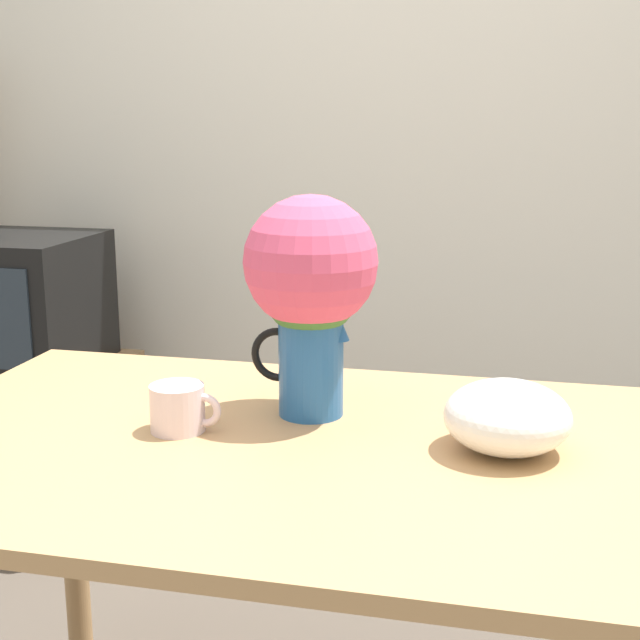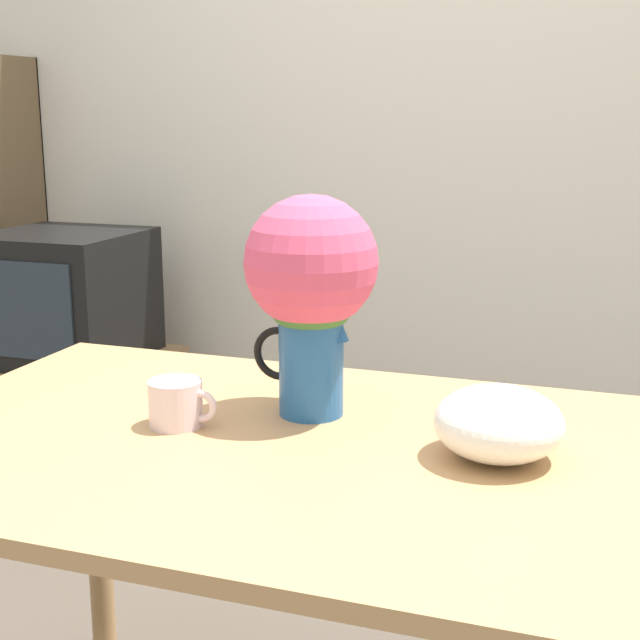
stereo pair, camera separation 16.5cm
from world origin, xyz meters
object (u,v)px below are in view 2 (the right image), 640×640
object	(u,v)px
coffee_mug	(177,403)
tv_set	(66,296)
white_bowl	(498,423)
flower_vase	(311,281)

from	to	relation	value
coffee_mug	tv_set	size ratio (longest dim) A/B	0.28
coffee_mug	tv_set	xyz separation A→B (m)	(-1.01, 1.11, -0.08)
coffee_mug	white_bowl	world-z (taller)	white_bowl
tv_set	white_bowl	bearing A→B (deg)	-34.27
white_bowl	tv_set	size ratio (longest dim) A/B	0.45
flower_vase	coffee_mug	distance (m)	0.33
coffee_mug	tv_set	bearing A→B (deg)	132.24
flower_vase	coffee_mug	bearing A→B (deg)	-145.58
flower_vase	white_bowl	size ratio (longest dim) A/B	1.94
tv_set	flower_vase	bearing A→B (deg)	-38.49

